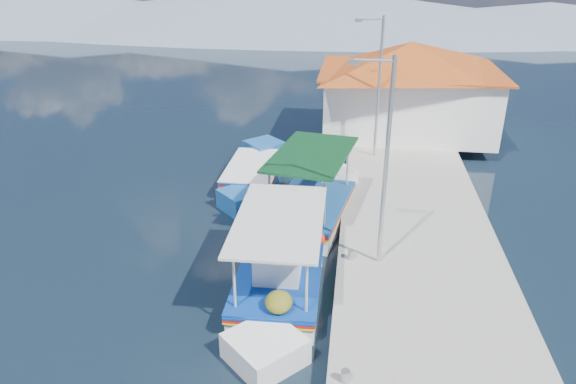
# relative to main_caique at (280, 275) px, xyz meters

# --- Properties ---
(ground) EXTENTS (160.00, 160.00, 0.00)m
(ground) POSITION_rel_main_caique_xyz_m (-1.83, -0.87, -0.50)
(ground) COLOR black
(ground) RESTS_ON ground
(quay) EXTENTS (5.00, 44.00, 0.50)m
(quay) POSITION_rel_main_caique_xyz_m (4.07, 5.13, -0.25)
(quay) COLOR #9A9890
(quay) RESTS_ON ground
(bollards) EXTENTS (0.20, 17.20, 0.30)m
(bollards) POSITION_rel_main_caique_xyz_m (1.97, 4.38, 0.15)
(bollards) COLOR #A5A8AD
(bollards) RESTS_ON quay
(main_caique) EXTENTS (2.44, 7.94, 2.61)m
(main_caique) POSITION_rel_main_caique_xyz_m (0.00, 0.00, 0.00)
(main_caique) COLOR white
(main_caique) RESTS_ON ground
(caique_green_canopy) EXTENTS (3.21, 7.74, 2.94)m
(caique_green_canopy) POSITION_rel_main_caique_xyz_m (0.45, 4.36, -0.07)
(caique_green_canopy) COLOR white
(caique_green_canopy) RESTS_ON ground
(caique_blue_hull) EXTENTS (2.10, 7.01, 1.25)m
(caique_blue_hull) POSITION_rel_main_caique_xyz_m (-2.21, 7.57, -0.17)
(caique_blue_hull) COLOR #1A549E
(caique_blue_hull) RESTS_ON ground
(harbor_building) EXTENTS (10.49, 10.49, 4.40)m
(harbor_building) POSITION_rel_main_caique_xyz_m (4.36, 14.13, 2.27)
(harbor_building) COLOR white
(harbor_building) RESTS_ON quay
(lamp_post_near) EXTENTS (1.21, 0.14, 6.00)m
(lamp_post_near) POSITION_rel_main_caique_xyz_m (2.67, 1.13, 3.35)
(lamp_post_near) COLOR #A5A8AD
(lamp_post_near) RESTS_ON quay
(lamp_post_far) EXTENTS (1.21, 0.14, 6.00)m
(lamp_post_far) POSITION_rel_main_caique_xyz_m (2.67, 10.13, 3.35)
(lamp_post_far) COLOR #A5A8AD
(lamp_post_far) RESTS_ON quay
(mountain_ridge) EXTENTS (171.40, 96.00, 5.50)m
(mountain_ridge) POSITION_rel_main_caique_xyz_m (4.71, 55.13, 1.54)
(mountain_ridge) COLOR slate
(mountain_ridge) RESTS_ON ground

